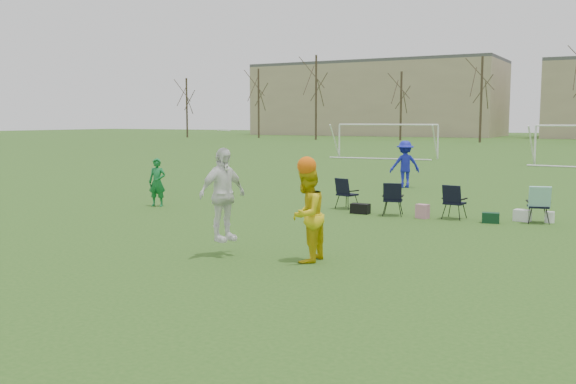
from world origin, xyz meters
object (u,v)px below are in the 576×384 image
Objects in this scene: center_contest at (268,204)px; fielder_blue at (405,164)px; goal_left at (387,131)px; fielder_green_near at (157,182)px.

fielder_blue is at bearing 98.07° from center_contest.
fielder_blue is at bearing -72.66° from goal_left.
center_contest is 34.65m from goal_left.
fielder_blue is 20.45m from goal_left.
center_contest is at bearing -52.09° from fielder_green_near.
center_contest is (2.03, -14.32, 0.14)m from fielder_blue.
fielder_green_near is at bearing -89.60° from goal_left.
fielder_green_near is at bearing 26.51° from fielder_blue.
center_contest reaches higher than goal_left.
fielder_blue is (5.10, 9.33, 0.18)m from fielder_green_near.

